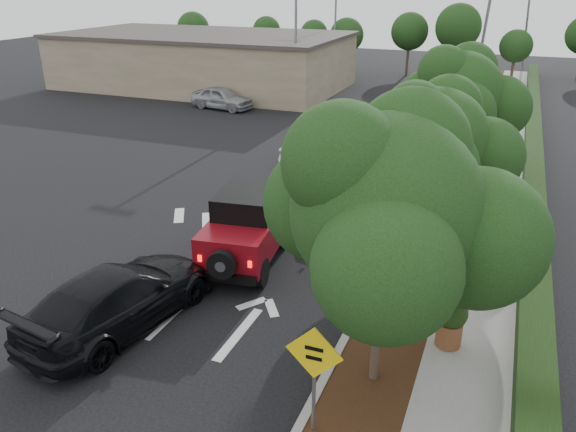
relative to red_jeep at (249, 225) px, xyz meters
The scene contains 19 objects.
ground 4.05m from the red_jeep, 96.97° to the right, with size 120.00×120.00×0.00m, color black.
curb 9.20m from the red_jeep, 63.13° to the left, with size 0.20×70.00×0.15m, color #9E9B93.
planting_strip 9.69m from the red_jeep, 57.81° to the left, with size 1.80×70.00×0.12m, color black.
sidewalk 10.82m from the red_jeep, 49.22° to the left, with size 2.00×70.00×0.12m, color gray.
hedge 11.75m from the red_jeep, 44.03° to the left, with size 0.80×70.00×0.80m, color black.
commercial_building 30.91m from the red_jeep, 122.21° to the left, with size 22.00×12.00×4.00m, color #7B6E55.
transmission_tower 44.51m from the red_jeep, 82.86° to the left, with size 7.00×4.00×28.00m, color slate, non-canonical shape.
street_tree_near 6.82m from the red_jeep, 40.32° to the right, with size 3.80×3.80×5.92m, color black, non-canonical shape.
street_tree_mid 5.89m from the red_jeep, 27.30° to the left, with size 3.20×3.20×5.32m, color black, non-canonical shape.
street_tree_far 10.55m from the red_jeep, 60.72° to the left, with size 3.40×3.40×5.62m, color black, non-canonical shape.
light_pole_a 23.25m from the red_jeep, 107.47° to the left, with size 2.00×0.22×9.00m, color slate, non-canonical shape.
light_pole_b 35.08m from the red_jeep, 103.14° to the left, with size 2.00×0.22×9.00m, color slate, non-canonical shape.
red_jeep is the anchor object (origin of this frame).
silver_suv_ahead 5.14m from the red_jeep, 59.41° to the left, with size 2.56×5.54×1.54m, color #A8ABB0.
black_suv_oncoming 4.83m from the red_jeep, 107.79° to the right, with size 2.27×5.58×1.62m, color black.
silver_sedan_oncoming 10.60m from the red_jeep, 97.98° to the left, with size 1.61×4.63×1.53m, color #A7ABAF.
parked_suv 22.15m from the red_jeep, 120.21° to the left, with size 1.76×4.37×1.49m, color #9A9DA1.
speed_hump_sign 7.74m from the red_jeep, 55.25° to the right, with size 1.13×0.10×2.40m.
terracotta_planter 6.99m from the red_jeep, 21.09° to the right, with size 0.77×0.77×1.35m.
Camera 1 is at (7.58, -10.57, 8.37)m, focal length 35.00 mm.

